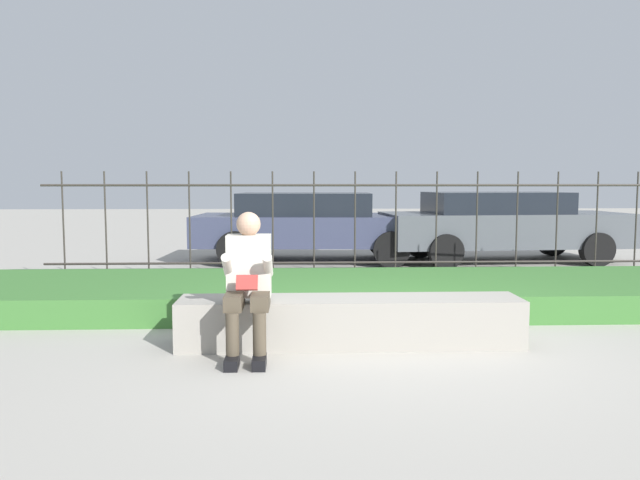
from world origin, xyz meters
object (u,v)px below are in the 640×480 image
at_px(stone_bench, 350,324).
at_px(car_parked_center, 312,224).
at_px(car_parked_right, 502,224).
at_px(person_seated_reader, 248,278).

distance_m(stone_bench, car_parked_center, 6.17).
bearing_deg(stone_bench, car_parked_right, 60.27).
xyz_separation_m(stone_bench, person_seated_reader, (-0.91, -0.31, 0.48)).
bearing_deg(car_parked_right, stone_bench, -124.04).
xyz_separation_m(stone_bench, car_parked_right, (3.39, 5.94, 0.52)).
distance_m(person_seated_reader, car_parked_right, 7.59).
height_order(car_parked_center, car_parked_right, car_parked_right).
relative_size(stone_bench, car_parked_center, 0.69).
xyz_separation_m(car_parked_center, car_parked_right, (3.58, -0.21, 0.00)).
bearing_deg(car_parked_right, car_parked_center, 172.40).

